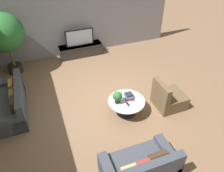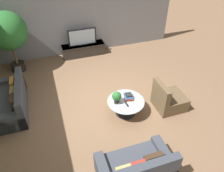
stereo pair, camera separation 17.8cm
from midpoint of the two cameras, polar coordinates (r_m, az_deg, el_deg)
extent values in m
plane|color=brown|center=(6.47, -2.38, -4.23)|extent=(24.00, 24.00, 0.00)
cube|color=slate|center=(8.46, -10.12, 17.79)|extent=(7.40, 0.12, 3.00)
cube|color=#2D2823|center=(8.69, -8.77, 9.22)|extent=(1.63, 0.48, 0.45)
cube|color=#2D2823|center=(8.59, -8.91, 10.47)|extent=(1.66, 0.50, 0.02)
cube|color=black|center=(8.45, -9.12, 12.42)|extent=(1.05, 0.08, 0.63)
cube|color=#99A8B7|center=(8.41, -9.06, 12.31)|extent=(0.97, 0.00, 0.57)
cube|color=black|center=(8.58, -8.92, 10.60)|extent=(0.32, 0.13, 0.02)
cylinder|color=black|center=(6.16, 2.82, -6.81)|extent=(0.55, 0.55, 0.02)
cylinder|color=black|center=(6.02, 2.88, -5.48)|extent=(0.10, 0.10, 0.41)
cylinder|color=#A8B2B7|center=(5.87, 2.95, -3.94)|extent=(1.00, 1.00, 0.02)
cube|color=#3D424C|center=(6.67, -25.86, -4.96)|extent=(0.84, 1.80, 0.42)
cube|color=#3D424C|center=(6.36, -23.92, -1.55)|extent=(0.16, 1.80, 0.42)
cube|color=#3D424C|center=(7.26, -25.95, -0.54)|extent=(0.84, 0.20, 0.54)
cube|color=#3D424C|center=(6.04, -26.05, -9.45)|extent=(0.84, 0.20, 0.54)
cube|color=orange|center=(6.74, -25.21, -0.12)|extent=(0.18, 0.36, 0.34)
cube|color=olive|center=(6.43, -25.15, -2.33)|extent=(0.16, 0.31, 0.30)
cube|color=#422D1E|center=(6.10, -25.17, -4.51)|extent=(0.14, 0.35, 0.32)
cube|color=#3D424C|center=(4.86, 5.80, -20.61)|extent=(1.51, 0.84, 0.42)
cube|color=#3D424C|center=(4.35, 8.21, -21.22)|extent=(1.51, 0.16, 0.42)
cube|color=#3D424C|center=(5.03, 12.94, -17.62)|extent=(0.20, 0.84, 0.54)
cube|color=#422D1E|center=(4.55, 10.77, -18.53)|extent=(0.39, 0.18, 0.36)
cube|color=#B23328|center=(4.46, 7.16, -19.92)|extent=(0.36, 0.18, 0.34)
cube|color=tan|center=(4.39, 3.35, -21.24)|extent=(0.36, 0.18, 0.34)
cube|color=brown|center=(6.43, 14.01, -3.53)|extent=(0.80, 0.76, 0.40)
cube|color=brown|center=(6.00, 11.97, -1.22)|extent=(0.14, 0.76, 0.46)
cylinder|color=black|center=(8.37, -24.46, 4.19)|extent=(0.47, 0.47, 0.29)
cylinder|color=brown|center=(8.17, -25.23, 6.67)|extent=(0.08, 0.08, 0.56)
ellipsoid|color=#286B2D|center=(7.79, -27.01, 12.30)|extent=(1.22, 1.22, 1.24)
cylinder|color=black|center=(5.77, 0.54, -3.89)|extent=(0.14, 0.14, 0.12)
sphere|color=#286B2D|center=(5.66, 0.54, -2.65)|extent=(0.25, 0.25, 0.25)
cube|color=gold|center=(5.96, 3.58, -2.95)|extent=(0.18, 0.29, 0.03)
cube|color=#A32823|center=(5.93, 3.53, -2.74)|extent=(0.26, 0.33, 0.04)
cube|color=#2D4C84|center=(5.91, 3.49, -2.50)|extent=(0.25, 0.31, 0.02)
cube|color=#232326|center=(5.90, 3.66, -2.18)|extent=(0.17, 0.19, 0.04)
cube|color=black|center=(5.76, 3.27, -4.75)|extent=(0.05, 0.16, 0.02)
cube|color=gray|center=(5.99, 0.07, -2.69)|extent=(0.13, 0.15, 0.02)
camera|label=1|loc=(0.09, -90.83, -0.65)|focal=35.00mm
camera|label=2|loc=(0.09, 89.17, 0.65)|focal=35.00mm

